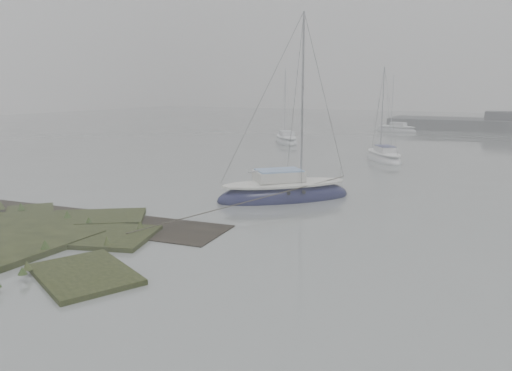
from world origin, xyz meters
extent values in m
plane|color=slate|center=(0.00, 30.00, 0.00)|extent=(160.00, 160.00, 0.00)
cube|color=#424247|center=(10.00, 61.00, 1.40)|extent=(4.00, 3.00, 2.20)
ellipsoid|color=#121335|center=(1.50, 12.00, 0.12)|extent=(6.67, 6.62, 1.72)
ellipsoid|color=silver|center=(1.50, 12.00, 0.81)|extent=(5.69, 5.65, 0.48)
cube|color=silver|center=(1.28, 11.79, 1.23)|extent=(2.79, 2.78, 0.50)
cube|color=#80A0CC|center=(1.28, 11.79, 1.51)|extent=(2.58, 2.57, 0.08)
cylinder|color=#939399|center=(2.15, 12.64, 5.20)|extent=(0.11, 0.11, 8.08)
cylinder|color=#939399|center=(1.14, 11.65, 1.51)|extent=(2.08, 2.05, 0.09)
ellipsoid|color=silver|center=(2.82, 27.78, 0.09)|extent=(4.63, 5.52, 1.33)
ellipsoid|color=silver|center=(2.82, 27.78, 0.63)|extent=(3.93, 4.74, 0.38)
cube|color=silver|center=(2.95, 27.59, 0.96)|extent=(2.04, 2.21, 0.39)
cube|color=#15174B|center=(2.95, 27.59, 1.18)|extent=(1.89, 2.04, 0.06)
cylinder|color=#939399|center=(2.41, 28.36, 4.03)|extent=(0.09, 0.09, 6.27)
cylinder|color=#939399|center=(3.04, 27.46, 1.18)|extent=(1.32, 1.83, 0.07)
ellipsoid|color=#ACB1B5|center=(-8.94, 35.55, 0.10)|extent=(4.85, 5.72, 1.38)
ellipsoid|color=white|center=(-8.94, 35.55, 0.65)|extent=(4.12, 4.90, 0.39)
cube|color=white|center=(-8.80, 35.35, 0.99)|extent=(2.13, 2.30, 0.41)
cube|color=#B1B7BD|center=(-8.80, 35.35, 1.22)|extent=(1.97, 2.12, 0.07)
cylinder|color=#939399|center=(-9.37, 36.14, 4.19)|extent=(0.09, 0.09, 6.51)
cylinder|color=#939399|center=(-8.70, 35.22, 1.22)|extent=(1.39, 1.89, 0.07)
ellipsoid|color=#ACB0B5|center=(-1.84, 54.06, 0.09)|extent=(5.75, 3.12, 1.33)
ellipsoid|color=white|center=(-1.84, 54.06, 0.63)|extent=(4.98, 2.59, 0.38)
cube|color=white|center=(-1.61, 54.00, 0.95)|extent=(2.11, 1.61, 0.39)
cube|color=silver|center=(-1.61, 54.00, 1.17)|extent=(1.94, 1.49, 0.06)
cylinder|color=#939399|center=(-2.52, 54.23, 4.03)|extent=(0.09, 0.09, 6.25)
cylinder|color=#939399|center=(-1.46, 53.96, 1.17)|extent=(2.14, 0.62, 0.07)
camera|label=1|loc=(11.73, -10.79, 5.69)|focal=35.00mm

